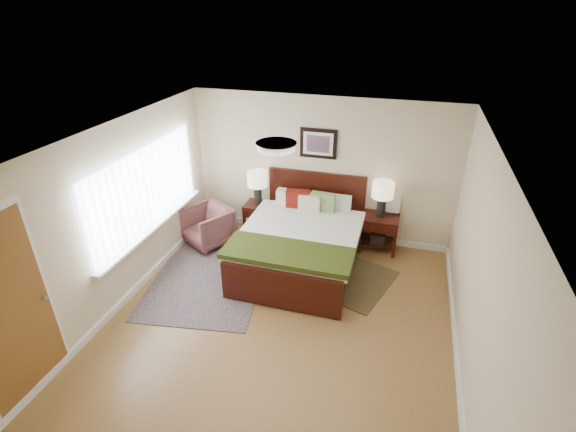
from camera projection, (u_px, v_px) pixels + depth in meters
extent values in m
plane|color=olive|center=(279.00, 324.00, 5.56)|extent=(5.00, 5.00, 0.00)
cube|color=beige|center=(322.00, 170.00, 7.10)|extent=(4.50, 0.04, 2.50)
cube|color=beige|center=(168.00, 427.00, 2.85)|extent=(4.50, 0.04, 2.50)
cube|color=beige|center=(116.00, 219.00, 5.53)|extent=(0.04, 5.00, 2.50)
cube|color=beige|center=(480.00, 275.00, 4.42)|extent=(0.04, 5.00, 2.50)
cube|color=white|center=(276.00, 143.00, 4.39)|extent=(4.50, 5.00, 0.02)
cube|color=silver|center=(146.00, 188.00, 6.05)|extent=(0.02, 2.72, 1.32)
cube|color=silver|center=(147.00, 188.00, 6.05)|extent=(0.01, 2.60, 1.20)
cube|color=silver|center=(155.00, 227.00, 6.33)|extent=(0.10, 2.72, 0.04)
cube|color=silver|center=(9.00, 313.00, 4.12)|extent=(0.01, 1.00, 2.18)
cube|color=brown|center=(11.00, 317.00, 4.13)|extent=(0.01, 0.90, 2.10)
cylinder|color=#999999|center=(44.00, 298.00, 4.47)|extent=(0.04, 0.04, 0.04)
cylinder|color=white|center=(276.00, 146.00, 4.41)|extent=(0.40, 0.40, 0.07)
cylinder|color=beige|center=(276.00, 143.00, 4.40)|extent=(0.44, 0.44, 0.01)
cube|color=#351008|center=(316.00, 204.00, 7.38)|extent=(1.71, 0.06, 1.20)
cube|color=#351008|center=(280.00, 290.00, 5.68)|extent=(1.71, 0.06, 0.60)
cube|color=#351008|center=(252.00, 241.00, 6.79)|extent=(0.06, 2.14, 0.19)
cube|color=#351008|center=(352.00, 256.00, 6.39)|extent=(0.06, 2.14, 0.19)
cube|color=silver|center=(300.00, 241.00, 6.52)|extent=(1.61, 2.12, 0.23)
cube|color=silver|center=(299.00, 235.00, 6.36)|extent=(1.79, 1.89, 0.11)
cube|color=#394213|center=(288.00, 253.00, 5.81)|extent=(1.83, 0.70, 0.07)
cube|color=silver|center=(292.00, 198.00, 7.19)|extent=(0.53, 0.18, 0.28)
cube|color=silver|center=(335.00, 203.00, 7.00)|extent=(0.53, 0.18, 0.28)
cube|color=#5D130A|center=(298.00, 200.00, 7.03)|extent=(0.42, 0.17, 0.34)
cube|color=#758D51|center=(323.00, 203.00, 6.92)|extent=(0.41, 0.16, 0.34)
cube|color=beige|center=(309.00, 204.00, 6.92)|extent=(0.37, 0.13, 0.30)
cube|color=black|center=(318.00, 143.00, 6.88)|extent=(0.62, 0.03, 0.50)
cube|color=silver|center=(318.00, 144.00, 6.86)|extent=(0.50, 0.01, 0.38)
cube|color=#A52D23|center=(318.00, 144.00, 6.85)|extent=(0.38, 0.01, 0.28)
cube|color=#351008|center=(258.00, 205.00, 7.50)|extent=(0.48, 0.43, 0.05)
cube|color=#351008|center=(245.00, 222.00, 7.53)|extent=(0.05, 0.05, 0.52)
cube|color=#351008|center=(266.00, 225.00, 7.43)|extent=(0.05, 0.05, 0.52)
cube|color=#351008|center=(252.00, 213.00, 7.84)|extent=(0.05, 0.05, 0.52)
cube|color=#351008|center=(273.00, 216.00, 7.74)|extent=(0.05, 0.05, 0.52)
cube|color=#351008|center=(255.00, 215.00, 7.38)|extent=(0.42, 0.03, 0.14)
cube|color=#351008|center=(380.00, 218.00, 6.94)|extent=(0.63, 0.48, 0.05)
cube|color=#351008|center=(359.00, 237.00, 6.98)|extent=(0.05, 0.05, 0.58)
cube|color=#351008|center=(394.00, 242.00, 6.84)|extent=(0.05, 0.05, 0.58)
cube|color=#351008|center=(363.00, 226.00, 7.33)|extent=(0.05, 0.05, 0.58)
cube|color=#351008|center=(396.00, 230.00, 7.19)|extent=(0.05, 0.05, 0.58)
cube|color=#351008|center=(378.00, 229.00, 6.80)|extent=(0.57, 0.03, 0.14)
cube|color=#351008|center=(377.00, 241.00, 7.16)|extent=(0.57, 0.42, 0.03)
cube|color=black|center=(377.00, 240.00, 7.14)|extent=(0.23, 0.30, 0.03)
cube|color=black|center=(377.00, 238.00, 7.13)|extent=(0.23, 0.30, 0.03)
cube|color=black|center=(378.00, 236.00, 7.11)|extent=(0.23, 0.30, 0.03)
cube|color=black|center=(378.00, 235.00, 7.09)|extent=(0.23, 0.30, 0.03)
cube|color=black|center=(378.00, 233.00, 7.08)|extent=(0.23, 0.30, 0.03)
cylinder|color=black|center=(258.00, 196.00, 7.42)|extent=(0.14, 0.14, 0.32)
cylinder|color=black|center=(258.00, 186.00, 7.33)|extent=(0.02, 0.02, 0.06)
cylinder|color=beige|center=(257.00, 179.00, 7.27)|extent=(0.35, 0.35, 0.26)
cylinder|color=black|center=(381.00, 207.00, 6.85)|extent=(0.14, 0.14, 0.32)
cylinder|color=black|center=(382.00, 198.00, 6.77)|extent=(0.02, 0.02, 0.06)
cylinder|color=beige|center=(383.00, 190.00, 6.70)|extent=(0.35, 0.35, 0.26)
imported|color=brown|center=(208.00, 226.00, 7.24)|extent=(0.99, 1.00, 0.67)
cube|color=#0B1A38|center=(210.00, 276.00, 6.50)|extent=(1.98, 2.55, 0.01)
cube|color=black|center=(359.00, 283.00, 6.34)|extent=(1.17, 1.43, 0.01)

